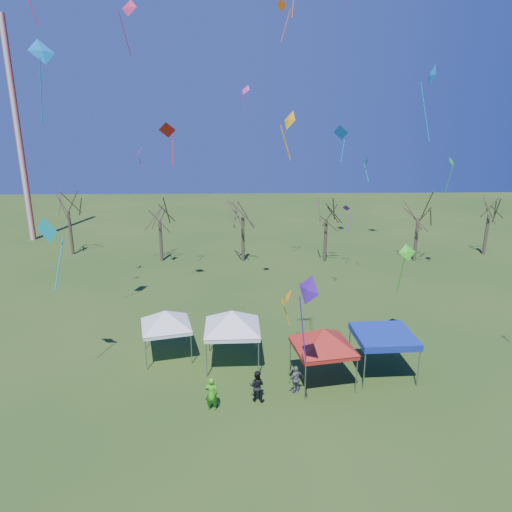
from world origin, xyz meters
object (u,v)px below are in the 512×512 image
Objects in this scene: tree_3 at (327,203)px; tree_4 at (420,203)px; tree_1 at (159,205)px; tent_white_mid at (232,314)px; tree_2 at (243,201)px; person_grey at (296,379)px; tree_5 at (491,202)px; tent_red at (323,332)px; tree_0 at (66,195)px; person_green at (211,394)px; tent_white_west at (165,314)px; radio_mast at (18,134)px; tent_blue at (384,336)px; person_dark at (257,386)px.

tree_3 is 9.32m from tree_4.
tree_1 is 22.52m from tent_white_mid.
person_grey is (2.77, -23.93, -5.50)m from tree_2.
tree_5 reaches higher than tent_red.
tree_5 is at bearing -1.69° from tree_0.
tree_2 is 8.41m from tree_3.
tree_0 is 10.47m from tree_1.
tree_0 is 29.86m from tent_white_mid.
tree_0 is at bearing 172.92° from tree_3.
tree_5 is (34.49, 1.42, -0.06)m from tree_1.
tree_1 is 26.90m from person_green.
tree_1 is at bearing -177.65° from tree_5.
tree_1 is 4.23× the size of person_green.
tree_2 reaches higher than person_green.
tree_0 reaches higher than tent_white_mid.
tree_4 is at bearing 40.93° from tent_white_west.
tree_2 is (18.48, -3.01, -0.20)m from tree_0.
radio_mast reaches higher than tent_white_mid.
tent_blue is (26.37, -25.09, -4.18)m from tree_0.
tree_5 reaches higher than tent_white_west.
radio_mast is 2.96× the size of tree_0.
tree_0 is at bearing -42.77° from radio_mast.
tent_white_west is 9.51m from tent_red.
tree_1 is 26.90m from person_dark.
radio_mast is 11.45m from tree_0.
tree_4 is at bearing 59.27° from tent_red.
tree_0 reaches higher than tree_5.
tent_blue is 10.11m from person_green.
person_green is (6.80, -25.56, -4.90)m from tree_1.
radio_mast reaches higher than tree_4.
person_green is (-19.32, -24.91, -5.17)m from tree_4.
tree_4 is 4.43× the size of person_green.
tent_white_west is at bearing 167.08° from tent_white_mid.
radio_mast is 52.76m from tree_5.
tree_4 is (26.12, -0.65, 0.27)m from tree_1.
person_grey is at bearing -147.24° from person_dark.
tree_5 is at bearing -131.94° from person_green.
tree_4 reaches higher than tree_5.
tree_2 is 24.71m from person_grey.
tree_2 reaches higher than tent_white_west.
tree_2 is at bearing -20.57° from radio_mast.
person_grey is at bearing -65.22° from tree_1.
person_grey is (4.37, 1.36, -0.10)m from person_green.
tent_white_west is at bearing -139.07° from tree_4.
tree_4 is at bearing -166.15° from tree_5.
radio_mast is at bearing 125.49° from tent_white_west.
tent_white_west is 0.87× the size of tent_white_mid.
tree_0 is 2.19× the size of tent_white_west.
tree_1 is 8.42m from tree_2.
tree_1 is 4.47× the size of person_dark.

